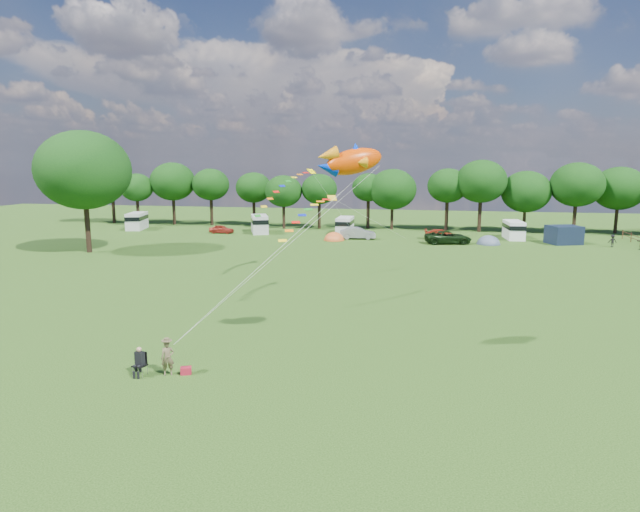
% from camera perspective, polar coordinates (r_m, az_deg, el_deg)
% --- Properties ---
extents(ground_plane, '(180.00, 180.00, 0.00)m').
position_cam_1_polar(ground_plane, '(27.18, -3.28, -11.22)').
color(ground_plane, black).
rests_on(ground_plane, ground).
extents(tree_line, '(102.98, 10.98, 10.27)m').
position_cam_1_polar(tree_line, '(79.63, 10.33, 7.25)').
color(tree_line, black).
rests_on(tree_line, ground).
extents(big_tree, '(10.00, 10.00, 13.28)m').
position_cam_1_polar(big_tree, '(63.89, -23.92, 8.36)').
color(big_tree, black).
rests_on(big_tree, ground).
extents(car_a, '(3.55, 1.43, 1.18)m').
position_cam_1_polar(car_a, '(76.72, -10.46, 2.84)').
color(car_a, '#A22A1D').
rests_on(car_a, ground).
extents(car_b, '(4.50, 2.10, 1.53)m').
position_cam_1_polar(car_b, '(69.85, 4.06, 2.44)').
color(car_b, gray).
rests_on(car_b, ground).
extents(car_c, '(4.31, 1.89, 1.28)m').
position_cam_1_polar(car_c, '(71.21, 12.84, 2.26)').
color(car_c, '#9D2C15').
rests_on(car_c, ground).
extents(car_d, '(6.13, 3.71, 1.56)m').
position_cam_1_polar(car_d, '(67.53, 13.51, 1.95)').
color(car_d, black).
rests_on(car_d, ground).
extents(campervan_a, '(3.33, 5.44, 2.48)m').
position_cam_1_polar(campervan_a, '(84.56, -18.95, 3.61)').
color(campervan_a, silver).
rests_on(campervan_a, ground).
extents(campervan_b, '(3.87, 5.54, 2.50)m').
position_cam_1_polar(campervan_b, '(76.29, -6.46, 3.47)').
color(campervan_b, silver).
rests_on(campervan_b, ground).
extents(campervan_c, '(2.04, 4.78, 2.34)m').
position_cam_1_polar(campervan_c, '(74.80, 2.67, 3.33)').
color(campervan_c, silver).
rests_on(campervan_c, ground).
extents(campervan_d, '(2.33, 4.91, 2.35)m').
position_cam_1_polar(campervan_d, '(74.17, 19.96, 2.69)').
color(campervan_d, white).
rests_on(campervan_d, ground).
extents(tent_orange, '(2.68, 2.93, 2.10)m').
position_cam_1_polar(tent_orange, '(68.64, 1.50, 1.70)').
color(tent_orange, '#CE5924').
rests_on(tent_orange, ground).
extents(tent_greyblue, '(2.86, 3.13, 2.13)m').
position_cam_1_polar(tent_greyblue, '(68.49, 17.52, 1.23)').
color(tent_greyblue, '#465368').
rests_on(tent_greyblue, ground).
extents(awning_navy, '(4.36, 3.96, 2.24)m').
position_cam_1_polar(awning_navy, '(71.93, 24.56, 2.07)').
color(awning_navy, black).
rests_on(awning_navy, ground).
extents(kite_flyer, '(0.71, 0.62, 1.65)m').
position_cam_1_polar(kite_flyer, '(26.30, -15.95, -10.41)').
color(kite_flyer, brown).
rests_on(kite_flyer, ground).
extents(camp_chair, '(0.67, 0.68, 1.39)m').
position_cam_1_polar(camp_chair, '(26.62, -18.64, -10.29)').
color(camp_chair, '#99999E').
rests_on(camp_chair, ground).
extents(kite_bag, '(0.58, 0.49, 0.35)m').
position_cam_1_polar(kite_bag, '(26.38, -14.10, -11.77)').
color(kite_bag, '#A7182D').
rests_on(kite_bag, ground).
extents(fish_kite, '(3.48, 2.36, 1.84)m').
position_cam_1_polar(fish_kite, '(26.09, 3.11, 10.05)').
color(fish_kite, '#DD3D00').
rests_on(fish_kite, ground).
extents(streamer_kite_b, '(4.31, 4.80, 3.83)m').
position_cam_1_polar(streamer_kite_b, '(45.57, -3.25, 7.61)').
color(streamer_kite_b, '#FFE900').
rests_on(streamer_kite_b, ground).
extents(streamer_kite_c, '(3.20, 4.87, 2.81)m').
position_cam_1_polar(streamer_kite_c, '(36.84, -0.77, 4.90)').
color(streamer_kite_c, gold).
rests_on(streamer_kite_c, ground).
extents(walker_b, '(0.99, 0.52, 1.48)m').
position_cam_1_polar(walker_b, '(71.84, 28.73, 1.43)').
color(walker_b, black).
rests_on(walker_b, ground).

